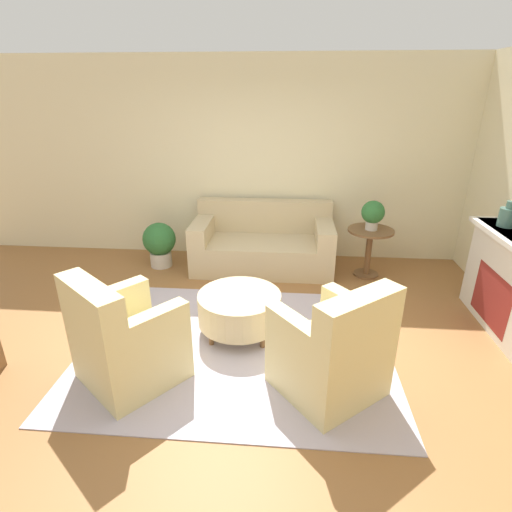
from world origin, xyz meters
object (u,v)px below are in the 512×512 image
Objects in this scene: vase_mantel_near at (508,217)px; armchair_right at (334,353)px; side_table at (369,244)px; potted_plant_on_side_table at (373,213)px; armchair_left at (124,342)px; potted_plant_floor at (160,242)px; couch at (263,245)px; ottoman_table at (240,308)px.

armchair_right is at bearing -141.69° from vase_mantel_near.
side_table is 1.72× the size of potted_plant_on_side_table.
armchair_left reaches higher than side_table.
side_table is at bearing -1.44° from potted_plant_floor.
armchair_right is 2.50m from vase_mantel_near.
vase_mantel_near is (1.19, -0.87, 0.67)m from side_table.
armchair_right is at bearing -106.25° from potted_plant_on_side_table.
side_table is 1.03× the size of potted_plant_floor.
side_table is (2.42, 2.34, 0.07)m from armchair_left.
potted_plant_on_side_table reaches higher than side_table.
side_table is (1.43, -0.18, 0.13)m from couch.
vase_mantel_near is at bearing -36.10° from potted_plant_on_side_table.
potted_plant_floor is (-2.88, 0.07, -0.52)m from potted_plant_on_side_table.
vase_mantel_near is at bearing 38.31° from armchair_right.
armchair_right is at bearing 0.00° from armchair_left.
potted_plant_on_side_table is (0.68, 2.34, 0.49)m from armchair_right.
couch is 1.71m from ottoman_table.
vase_mantel_near is 0.42× the size of potted_plant_floor.
side_table is at bearing 143.90° from vase_mantel_near.
potted_plant_on_side_table reaches higher than potted_plant_floor.
armchair_right is 1.20m from ottoman_table.
armchair_right reaches higher than ottoman_table.
couch is 3.00× the size of potted_plant_floor.
couch is at bearing 106.36° from armchair_right.
ottoman_table is at bearing -166.46° from vase_mantel_near.
potted_plant_on_side_table is 2.93m from potted_plant_floor.
ottoman_table is 2.25m from potted_plant_on_side_table.
armchair_left is at bearing -135.97° from side_table.
potted_plant_floor reaches higher than ottoman_table.
ottoman_table is 2.94m from vase_mantel_near.
couch is at bearing 68.44° from armchair_left.
couch is 2.92× the size of side_table.
vase_mantel_near is (3.61, 1.48, 0.74)m from armchair_left.
armchair_left is at bearing -111.56° from couch.
vase_mantel_near is 1.49m from potted_plant_on_side_table.
ottoman_table is 3.13× the size of vase_mantel_near.
side_table is 1.62m from vase_mantel_near.
potted_plant_floor is at bearing 129.82° from ottoman_table.
potted_plant_on_side_table is at bearing -1.44° from potted_plant_floor.
potted_plant_on_side_table is at bearing 143.90° from vase_mantel_near.
couch is 5.02× the size of potted_plant_on_side_table.
armchair_left is 1.00× the size of armchair_right.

